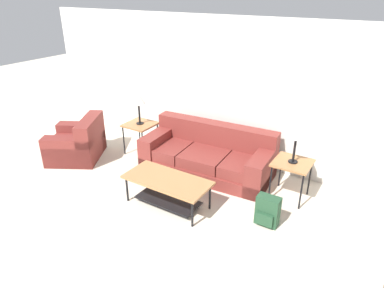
% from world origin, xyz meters
% --- Properties ---
extents(wall_back, '(9.08, 0.06, 2.60)m').
position_xyz_m(wall_back, '(0.00, 4.51, 1.30)').
color(wall_back, silver).
rests_on(wall_back, ground_plane).
extents(couch, '(2.33, 1.13, 0.82)m').
position_xyz_m(couch, '(-0.32, 3.83, 0.29)').
color(couch, maroon).
rests_on(couch, ground_plane).
extents(armchair, '(1.26, 1.29, 0.80)m').
position_xyz_m(armchair, '(-2.70, 2.98, 0.29)').
color(armchair, maroon).
rests_on(armchair, ground_plane).
extents(coffee_table, '(1.30, 0.61, 0.45)m').
position_xyz_m(coffee_table, '(-0.31, 2.60, 0.33)').
color(coffee_table, '#A87042').
rests_on(coffee_table, ground_plane).
extents(side_table_left, '(0.55, 0.55, 0.62)m').
position_xyz_m(side_table_left, '(-1.80, 3.78, 0.56)').
color(side_table_left, '#A87042').
rests_on(side_table_left, ground_plane).
extents(side_table_right, '(0.55, 0.55, 0.62)m').
position_xyz_m(side_table_right, '(1.17, 3.78, 0.56)').
color(side_table_right, '#A87042').
rests_on(side_table_right, ground_plane).
extents(table_lamp_left, '(0.25, 0.25, 0.62)m').
position_xyz_m(table_lamp_left, '(-1.80, 3.78, 1.11)').
color(table_lamp_left, black).
rests_on(table_lamp_left, side_table_left).
extents(table_lamp_right, '(0.25, 0.25, 0.62)m').
position_xyz_m(table_lamp_right, '(1.17, 3.78, 1.11)').
color(table_lamp_right, black).
rests_on(table_lamp_right, side_table_right).
extents(backpack, '(0.32, 0.25, 0.44)m').
position_xyz_m(backpack, '(1.13, 2.95, 0.21)').
color(backpack, '#23472D').
rests_on(backpack, ground_plane).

